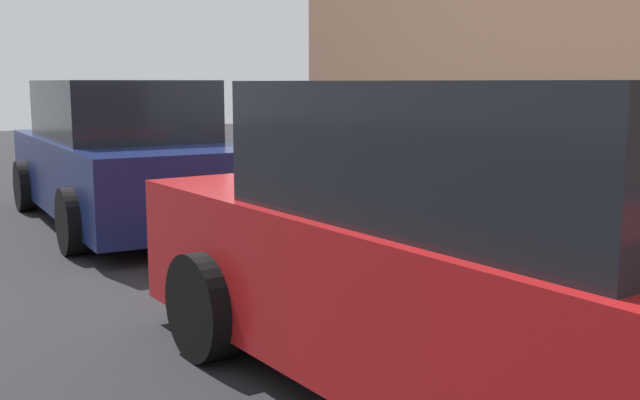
# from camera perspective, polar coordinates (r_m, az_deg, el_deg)

# --- Properties ---
(ground_plane) EXTENTS (40.00, 40.00, 0.00)m
(ground_plane) POSITION_cam_1_polar(r_m,az_deg,el_deg) (8.36, -1.28, -2.29)
(ground_plane) COLOR black
(sidewalk_curb) EXTENTS (18.00, 5.00, 0.14)m
(sidewalk_curb) POSITION_cam_1_polar(r_m,az_deg,el_deg) (9.85, 11.30, -0.35)
(sidewalk_curb) COLOR gray
(sidewalk_curb) RESTS_ON ground_plane
(suitcase_red_0) EXTENTS (0.39, 0.22, 1.07)m
(suitcase_red_0) POSITION_cam_1_polar(r_m,az_deg,el_deg) (5.86, 21.72, -2.54)
(suitcase_red_0) COLOR red
(suitcase_red_0) RESTS_ON sidewalk_curb
(suitcase_black_1) EXTENTS (0.37, 0.26, 0.81)m
(suitcase_black_1) POSITION_cam_1_polar(r_m,az_deg,el_deg) (6.14, 18.42, -2.99)
(suitcase_black_1) COLOR black
(suitcase_black_1) RESTS_ON sidewalk_curb
(suitcase_teal_2) EXTENTS (0.36, 0.22, 1.11)m
(suitcase_teal_2) POSITION_cam_1_polar(r_m,az_deg,el_deg) (6.39, 15.72, -1.24)
(suitcase_teal_2) COLOR #0F606B
(suitcase_teal_2) RESTS_ON sidewalk_curb
(suitcase_olive_3) EXTENTS (0.42, 0.19, 1.00)m
(suitcase_olive_3) POSITION_cam_1_polar(r_m,az_deg,el_deg) (6.78, 13.67, -0.78)
(suitcase_olive_3) COLOR #59601E
(suitcase_olive_3) RESTS_ON sidewalk_curb
(suitcase_navy_4) EXTENTS (0.50, 0.22, 0.72)m
(suitcase_navy_4) POSITION_cam_1_polar(r_m,az_deg,el_deg) (7.11, 10.31, -1.18)
(suitcase_navy_4) COLOR navy
(suitcase_navy_4) RESTS_ON sidewalk_curb
(suitcase_silver_5) EXTENTS (0.49, 0.27, 0.72)m
(suitcase_silver_5) POSITION_cam_1_polar(r_m,az_deg,el_deg) (7.50, 7.63, 0.02)
(suitcase_silver_5) COLOR #9EA0A8
(suitcase_silver_5) RESTS_ON sidewalk_curb
(suitcase_maroon_6) EXTENTS (0.48, 0.26, 0.95)m
(suitcase_maroon_6) POSITION_cam_1_polar(r_m,az_deg,el_deg) (7.91, 5.26, 0.34)
(suitcase_maroon_6) COLOR maroon
(suitcase_maroon_6) RESTS_ON sidewalk_curb
(suitcase_red_7) EXTENTS (0.40, 0.24, 0.95)m
(suitcase_red_7) POSITION_cam_1_polar(r_m,az_deg,el_deg) (8.26, 2.94, 1.04)
(suitcase_red_7) COLOR red
(suitcase_red_7) RESTS_ON sidewalk_curb
(fire_hydrant) EXTENTS (0.39, 0.21, 0.72)m
(fire_hydrant) POSITION_cam_1_polar(r_m,az_deg,el_deg) (8.81, 0.71, 1.68)
(fire_hydrant) COLOR #D89E0C
(fire_hydrant) RESTS_ON sidewalk_curb
(bollard_post) EXTENTS (0.13, 0.13, 0.89)m
(bollard_post) POSITION_cam_1_polar(r_m,az_deg,el_deg) (9.30, -2.32, 2.47)
(bollard_post) COLOR brown
(bollard_post) RESTS_ON sidewalk_curb
(parked_car_red_0) EXTENTS (4.66, 2.23, 1.62)m
(parked_car_red_0) POSITION_cam_1_polar(r_m,az_deg,el_deg) (3.85, 13.44, -4.23)
(parked_car_red_0) COLOR #AD1619
(parked_car_red_0) RESTS_ON ground_plane
(parked_car_navy_1) EXTENTS (4.64, 2.11, 1.63)m
(parked_car_navy_1) POSITION_cam_1_polar(r_m,az_deg,el_deg) (9.02, -14.62, 3.14)
(parked_car_navy_1) COLOR #141E4C
(parked_car_navy_1) RESTS_ON ground_plane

